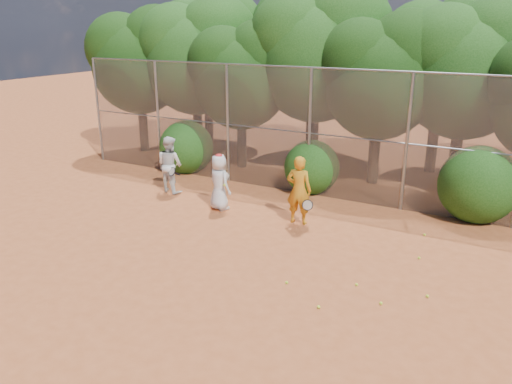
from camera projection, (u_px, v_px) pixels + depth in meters
The scene contains 24 objects.
ground at pixel (241, 280), 10.78m from camera, with size 80.00×80.00×0.00m, color #A34C24.
fence_back at pixel (336, 134), 15.17m from camera, with size 20.05×0.09×4.03m.
tree_0 at pixel (140, 57), 20.48m from camera, with size 4.38×3.81×6.00m.
tree_1 at pixel (197, 52), 19.69m from camera, with size 4.64×4.03×6.35m.
tree_2 at pixel (243, 72), 18.16m from camera, with size 3.99×3.47×5.47m.
tree_3 at pixel (318, 49), 17.60m from camera, with size 4.89×4.26×6.70m.
tree_4 at pixel (382, 72), 16.18m from camera, with size 4.19×3.64×5.73m.
tree_5 at pixel (469, 64), 15.62m from camera, with size 4.51×3.92×6.17m.
tree_9 at pixel (208, 45), 22.00m from camera, with size 4.83×4.20×6.62m.
tree_10 at pixel (316, 40), 19.81m from camera, with size 5.15×4.48×7.06m.
tree_11 at pixel (445, 56), 17.36m from camera, with size 4.64×4.03×6.35m.
bush_0 at pixel (186, 145), 18.42m from camera, with size 2.00×2.00×2.00m, color #184210.
bush_1 at pixel (312, 165), 16.19m from camera, with size 1.80×1.80×1.80m, color #184210.
bush_2 at pixel (479, 181), 13.86m from camera, with size 2.20×2.20×2.20m, color #184210.
player_yellow at pixel (299, 190), 13.56m from camera, with size 0.88×0.55×1.91m.
player_teen at pixel (219, 182), 14.63m from camera, with size 0.96×0.80×1.70m.
player_white at pixel (170, 164), 16.15m from camera, with size 0.99×0.84×1.84m.
ball_0 at pixel (357, 285), 10.51m from camera, with size 0.07×0.07×0.07m, color #C0DE28.
ball_1 at pixel (419, 258), 11.71m from camera, with size 0.07×0.07×0.07m, color #C0DE28.
ball_2 at pixel (381, 303), 9.81m from camera, with size 0.07×0.07×0.07m, color #C0DE28.
ball_3 at pixel (427, 296), 10.07m from camera, with size 0.07×0.07×0.07m, color #C0DE28.
ball_4 at pixel (287, 283), 10.60m from camera, with size 0.07×0.07×0.07m, color #C0DE28.
ball_5 at pixel (425, 235), 12.99m from camera, with size 0.07×0.07×0.07m, color #C0DE28.
ball_6 at pixel (319, 307), 9.69m from camera, with size 0.07×0.07×0.07m, color #C0DE28.
Camera 1 is at (4.86, -8.28, 5.27)m, focal length 35.00 mm.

